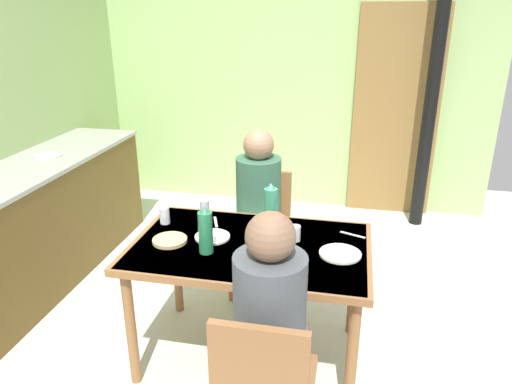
{
  "coord_description": "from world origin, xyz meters",
  "views": [
    {
      "loc": [
        0.67,
        -2.31,
        1.93
      ],
      "look_at": [
        0.17,
        0.09,
        0.99
      ],
      "focal_mm": 33.28,
      "sensor_mm": 36.0,
      "label": 1
    }
  ],
  "objects": [
    {
      "name": "drinking_glass_by_near_diner",
      "position": [
        -0.39,
        0.11,
        0.79
      ],
      "size": [
        0.06,
        0.06,
        0.1
      ],
      "primitive_type": "cylinder",
      "color": "silver",
      "rests_on": "dining_table"
    },
    {
      "name": "cutlery_fork_near",
      "position": [
        -0.1,
        0.18,
        0.74
      ],
      "size": [
        0.07,
        0.15,
        0.0
      ],
      "primitive_type": "cube",
      "rotation": [
        0.0,
        0.0,
        1.93
      ],
      "color": "silver",
      "rests_on": "dining_table"
    },
    {
      "name": "wall_back",
      "position": [
        0.0,
        2.46,
        1.31
      ],
      "size": [
        4.0,
        0.1,
        2.62
      ],
      "primitive_type": "cube",
      "color": "#A1C576",
      "rests_on": "ground_plane"
    },
    {
      "name": "water_bottle_green_near",
      "position": [
        -0.04,
        -0.19,
        0.86
      ],
      "size": [
        0.08,
        0.08,
        0.26
      ],
      "color": "#27804D",
      "rests_on": "dining_table"
    },
    {
      "name": "cutlery_knife_near",
      "position": [
        0.71,
        0.17,
        0.74
      ],
      "size": [
        0.15,
        0.07,
        0.0
      ],
      "primitive_type": "cube",
      "rotation": [
        0.0,
        0.0,
        5.92
      ],
      "color": "silver",
      "rests_on": "dining_table"
    },
    {
      "name": "stove_pipe_column",
      "position": [
        1.33,
        2.11,
        1.31
      ],
      "size": [
        0.12,
        0.12,
        2.62
      ],
      "primitive_type": "cylinder",
      "color": "black",
      "rests_on": "ground_plane"
    },
    {
      "name": "dinner_plate_near_right",
      "position": [
        0.65,
        -0.07,
        0.74
      ],
      "size": [
        0.22,
        0.22,
        0.01
      ],
      "primitive_type": "cylinder",
      "color": "white",
      "rests_on": "dining_table"
    },
    {
      "name": "door_wooden",
      "position": [
        1.06,
        2.38,
        1.0
      ],
      "size": [
        0.8,
        0.05,
        2.0
      ],
      "primitive_type": "cube",
      "color": "olive",
      "rests_on": "ground_plane"
    },
    {
      "name": "drinking_glass_spare_center",
      "position": [
        0.4,
        0.04,
        0.78
      ],
      "size": [
        0.06,
        0.06,
        0.09
      ],
      "primitive_type": "cylinder",
      "color": "silver",
      "rests_on": "dining_table"
    },
    {
      "name": "person_near_diner",
      "position": [
        0.39,
        -0.68,
        0.78
      ],
      "size": [
        0.3,
        0.37,
        0.77
      ],
      "color": "#54494F",
      "rests_on": "ground_plane"
    },
    {
      "name": "serving_bowl_center",
      "position": [
        0.35,
        -0.21,
        0.76
      ],
      "size": [
        0.17,
        0.17,
        0.05
      ],
      "primitive_type": "cylinder",
      "color": "beige",
      "rests_on": "dining_table"
    },
    {
      "name": "dinner_plate_near_left",
      "position": [
        -0.06,
        -0.02,
        0.74
      ],
      "size": [
        0.2,
        0.2,
        0.01
      ],
      "primitive_type": "cylinder",
      "color": "white",
      "rests_on": "dining_table"
    },
    {
      "name": "bread_plate_sliced",
      "position": [
        -0.28,
        -0.12,
        0.75
      ],
      "size": [
        0.19,
        0.19,
        0.02
      ],
      "primitive_type": "cylinder",
      "color": "#DBB77A",
      "rests_on": "dining_table"
    },
    {
      "name": "chair_far_diner",
      "position": [
        0.08,
        0.71,
        0.5
      ],
      "size": [
        0.4,
        0.4,
        0.87
      ],
      "rotation": [
        0.0,
        0.0,
        3.14
      ],
      "color": "#905F37",
      "rests_on": "ground_plane"
    },
    {
      "name": "ground_plane",
      "position": [
        0.0,
        0.0,
        0.0
      ],
      "size": [
        6.39,
        6.39,
        0.0
      ],
      "primitive_type": "plane",
      "color": "silver"
    },
    {
      "name": "person_far_diner",
      "position": [
        0.08,
        0.57,
        0.78
      ],
      "size": [
        0.3,
        0.37,
        0.77
      ],
      "rotation": [
        0.0,
        0.0,
        3.14
      ],
      "color": "#416251",
      "rests_on": "ground_plane"
    },
    {
      "name": "water_bottle_green_far",
      "position": [
        0.24,
        0.16,
        0.87
      ],
      "size": [
        0.08,
        0.08,
        0.28
      ],
      "color": "#3B936B",
      "rests_on": "dining_table"
    },
    {
      "name": "drinking_glass_by_far_diner",
      "position": [
        -0.2,
        0.28,
        0.78
      ],
      "size": [
        0.06,
        0.06,
        0.1
      ],
      "primitive_type": "cylinder",
      "color": "silver",
      "rests_on": "dining_table"
    },
    {
      "name": "dining_table",
      "position": [
        0.17,
        -0.06,
        0.66
      ],
      "size": [
        1.29,
        0.83,
        0.74
      ],
      "color": "#905F37",
      "rests_on": "ground_plane"
    },
    {
      "name": "kitchen_counter",
      "position": [
        -1.57,
        0.37,
        0.45
      ],
      "size": [
        0.61,
        2.5,
        0.91
      ],
      "color": "brown",
      "rests_on": "ground_plane"
    }
  ]
}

